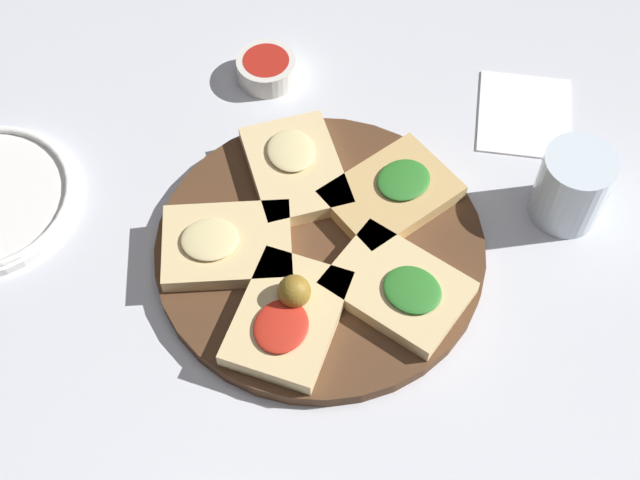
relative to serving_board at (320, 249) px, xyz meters
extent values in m
plane|color=silver|center=(0.00, 0.00, -0.01)|extent=(3.00, 3.00, 0.00)
cylinder|color=#51331E|center=(0.00, 0.00, 0.00)|extent=(0.35, 0.35, 0.02)
cube|color=#E5C689|center=(0.02, 0.10, 0.02)|extent=(0.12, 0.15, 0.02)
ellipsoid|color=beige|center=(0.02, 0.11, 0.03)|extent=(0.06, 0.07, 0.01)
cube|color=#E5C689|center=(-0.08, 0.05, 0.02)|extent=(0.16, 0.15, 0.02)
ellipsoid|color=red|center=(-0.10, 0.06, 0.03)|extent=(0.08, 0.08, 0.01)
sphere|color=olive|center=(-0.06, 0.04, 0.04)|extent=(0.03, 0.03, 0.03)
cube|color=#E5C689|center=(-0.07, -0.06, 0.02)|extent=(0.16, 0.16, 0.02)
ellipsoid|color=#2D7A28|center=(-0.09, -0.07, 0.03)|extent=(0.08, 0.08, 0.01)
cube|color=tan|center=(0.04, -0.09, 0.02)|extent=(0.14, 0.16, 0.02)
ellipsoid|color=#2D7A28|center=(0.05, -0.10, 0.03)|extent=(0.07, 0.08, 0.01)
cube|color=#E5C689|center=(0.10, 0.01, 0.02)|extent=(0.14, 0.10, 0.02)
ellipsoid|color=beige|center=(0.11, 0.01, 0.03)|extent=(0.06, 0.06, 0.01)
cylinder|color=silver|center=(-0.01, -0.27, 0.04)|extent=(0.08, 0.08, 0.09)
cube|color=white|center=(0.13, -0.28, -0.01)|extent=(0.16, 0.15, 0.01)
cylinder|color=silver|center=(0.26, 0.01, 0.01)|extent=(0.07, 0.07, 0.03)
cylinder|color=#B22319|center=(0.26, 0.01, 0.02)|extent=(0.06, 0.06, 0.01)
camera|label=1|loc=(-0.49, 0.11, 0.80)|focal=50.00mm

